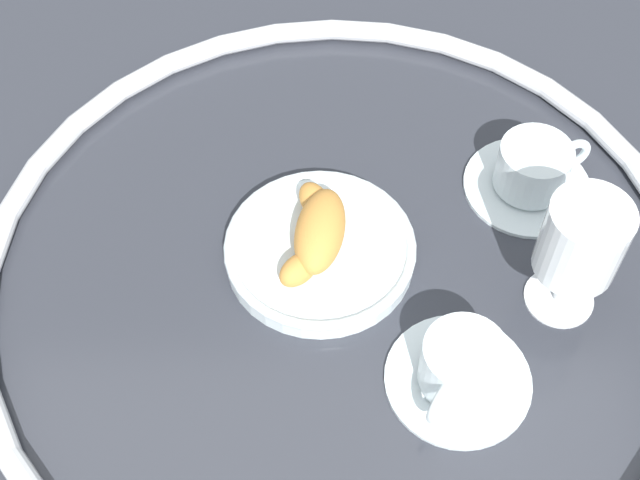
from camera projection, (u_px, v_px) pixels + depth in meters
The scene contains 7 objects.
ground_plane at pixel (338, 274), 0.89m from camera, with size 2.20×2.20×0.00m, color #2D3038.
table_chrome_rim at pixel (338, 267), 0.88m from camera, with size 0.72×0.72×0.02m, color silver.
pastry_plate at pixel (320, 250), 0.89m from camera, with size 0.19×0.19×0.02m.
croissant_large at pixel (317, 232), 0.86m from camera, with size 0.13×0.08×0.04m.
coffee_cup_near at pixel (533, 172), 0.93m from camera, with size 0.14×0.14×0.06m.
coffee_cup_far at pixel (461, 369), 0.80m from camera, with size 0.14×0.14×0.06m.
juice_glass_left at pixel (581, 245), 0.79m from camera, with size 0.08×0.08×0.14m.
Camera 1 is at (-0.48, 0.02, 0.74)m, focal length 49.84 mm.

